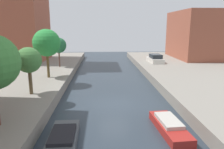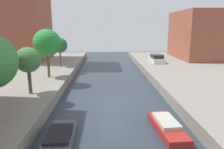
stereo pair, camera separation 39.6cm
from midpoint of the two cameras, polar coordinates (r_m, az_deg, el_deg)
name	(u,v)px [view 1 (the left image)]	position (r m, az deg, el deg)	size (l,w,h in m)	color
ground_plane	(114,104)	(19.10, -0.10, -8.02)	(84.00, 84.00, 0.00)	#28333D
apartment_tower_far	(12,3)	(41.50, -25.44, 16.87)	(10.00, 10.02, 19.40)	brown
low_block_right	(202,35)	(44.18, 22.73, 9.78)	(10.00, 12.39, 8.69)	brown
street_tree_2	(29,60)	(19.46, -21.97, 3.51)	(2.19, 2.19, 4.09)	brown
street_tree_3	(47,43)	(25.42, -17.55, 8.05)	(3.09, 3.09, 5.55)	brown
street_tree_4	(59,45)	(32.07, -14.45, 7.55)	(2.22, 2.22, 4.28)	brown
parked_car	(155,59)	(36.26, 11.20, 4.13)	(2.03, 4.45, 1.39)	beige
moored_boat_left_2	(63,139)	(13.37, -13.89, -16.40)	(1.74, 4.40, 0.71)	#4C5156
moored_boat_right_2	(169,126)	(14.84, 14.35, -13.27)	(1.74, 4.57, 0.78)	maroon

